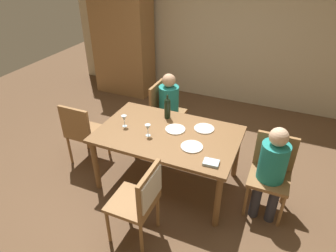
{
  "coord_description": "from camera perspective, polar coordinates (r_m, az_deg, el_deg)",
  "views": [
    {
      "loc": [
        1.18,
        -2.74,
        2.69
      ],
      "look_at": [
        0.0,
        0.0,
        0.85
      ],
      "focal_mm": 31.98,
      "sensor_mm": 36.0,
      "label": 1
    }
  ],
  "objects": [
    {
      "name": "chair_near",
      "position": [
        2.98,
        -4.85,
        -13.17
      ],
      "size": [
        0.46,
        0.44,
        0.92
      ],
      "rotation": [
        0.0,
        0.0,
        1.57
      ],
      "color": "olive",
      "rests_on": "ground_plane"
    },
    {
      "name": "wine_glass_centre",
      "position": [
        3.47,
        -3.87,
        -0.35
      ],
      "size": [
        0.07,
        0.07,
        0.15
      ],
      "color": "silver",
      "rests_on": "dining_table"
    },
    {
      "name": "dinner_plate_guest_right",
      "position": [
        3.62,
        1.4,
        -0.63
      ],
      "size": [
        0.24,
        0.24,
        0.01
      ],
      "primitive_type": "cylinder",
      "color": "white",
      "rests_on": "dining_table"
    },
    {
      "name": "person_man_bearded",
      "position": [
        4.45,
        0.47,
        4.31
      ],
      "size": [
        0.34,
        0.29,
        1.1
      ],
      "rotation": [
        0.0,
        0.0,
        -1.57
      ],
      "color": "#33333D",
      "rests_on": "ground_plane"
    },
    {
      "name": "wine_bottle_tall_green",
      "position": [
        3.8,
        -0.11,
        3.54
      ],
      "size": [
        0.08,
        0.08,
        0.32
      ],
      "color": "black",
      "rests_on": "dining_table"
    },
    {
      "name": "person_woman_host",
      "position": [
        3.4,
        19.21,
        -7.39
      ],
      "size": [
        0.3,
        0.34,
        1.11
      ],
      "rotation": [
        0.0,
        0.0,
        3.14
      ],
      "color": "#33333D",
      "rests_on": "ground_plane"
    },
    {
      "name": "armoire_cabinet",
      "position": [
        6.12,
        -8.6,
        16.26
      ],
      "size": [
        1.18,
        0.62,
        2.18
      ],
      "color": "olive",
      "rests_on": "ground_plane"
    },
    {
      "name": "chair_left_end",
      "position": [
        4.17,
        -16.03,
        -0.77
      ],
      "size": [
        0.44,
        0.44,
        0.92
      ],
      "color": "olive",
      "rests_on": "ground_plane"
    },
    {
      "name": "folded_napkin",
      "position": [
        3.11,
        8.23,
        -6.94
      ],
      "size": [
        0.17,
        0.13,
        0.03
      ],
      "primitive_type": "cube",
      "rotation": [
        0.0,
        0.0,
        0.07
      ],
      "color": "#ADC6D6",
      "rests_on": "dining_table"
    },
    {
      "name": "ground_plane",
      "position": [
        4.01,
        0.0,
        -10.35
      ],
      "size": [
        10.0,
        10.0,
        0.0
      ],
      "primitive_type": "plane",
      "color": "brown"
    },
    {
      "name": "chair_right_end",
      "position": [
        3.55,
        19.1,
        -7.74
      ],
      "size": [
        0.44,
        0.44,
        0.92
      ],
      "rotation": [
        0.0,
        0.0,
        3.14
      ],
      "color": "olive",
      "rests_on": "ground_plane"
    },
    {
      "name": "wine_glass_near_left",
      "position": [
        3.68,
        -8.36,
        1.39
      ],
      "size": [
        0.07,
        0.07,
        0.15
      ],
      "color": "silver",
      "rests_on": "dining_table"
    },
    {
      "name": "dinner_plate_guest_left",
      "position": [
        3.66,
        6.91,
        -0.49
      ],
      "size": [
        0.25,
        0.25,
        0.01
      ],
      "primitive_type": "cylinder",
      "color": "silver",
      "rests_on": "dining_table"
    },
    {
      "name": "chair_far_left",
      "position": [
        4.54,
        -0.85,
        3.36
      ],
      "size": [
        0.44,
        0.44,
        0.92
      ],
      "rotation": [
        0.0,
        0.0,
        -1.57
      ],
      "color": "olive",
      "rests_on": "ground_plane"
    },
    {
      "name": "dining_table",
      "position": [
        3.6,
        0.0,
        -2.46
      ],
      "size": [
        1.67,
        1.05,
        0.75
      ],
      "color": "brown",
      "rests_on": "ground_plane"
    },
    {
      "name": "rear_room_partition",
      "position": [
        5.75,
        11.36,
        17.63
      ],
      "size": [
        6.4,
        0.12,
        2.7
      ],
      "primitive_type": "cube",
      "color": "beige",
      "rests_on": "ground_plane"
    },
    {
      "name": "dinner_plate_host",
      "position": [
        3.33,
        4.56,
        -3.95
      ],
      "size": [
        0.25,
        0.25,
        0.01
      ],
      "primitive_type": "cylinder",
      "color": "silver",
      "rests_on": "dining_table"
    }
  ]
}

